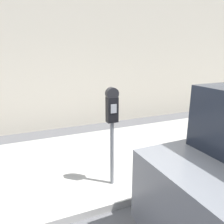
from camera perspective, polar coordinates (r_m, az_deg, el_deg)
sidewalk at (r=4.38m, az=-8.71°, el=-13.12°), size 24.00×2.80×0.11m
building_facade at (r=6.39m, az=-16.10°, el=25.20°), size 24.00×0.30×6.56m
parking_meter at (r=3.20m, az=0.00°, el=-1.47°), size 0.18×0.12×1.54m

